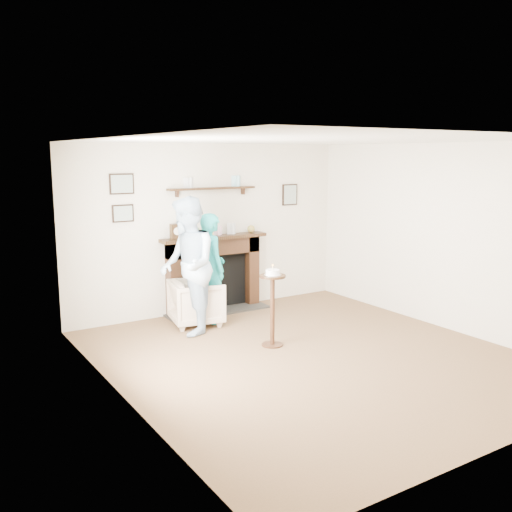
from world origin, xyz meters
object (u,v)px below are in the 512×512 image
Objects in this scene: armchair at (197,324)px; pedestal_table at (272,296)px; man at (189,333)px; woman at (213,321)px.

armchair is 0.67× the size of pedestal_table.
man is 1.17× the size of woman.
woman is (0.25, 0.00, 0.00)m from armchair.
woman is 1.51× the size of pedestal_table.
armchair is at bearing 155.18° from man.
man is 0.59m from woman.
man is at bearing 125.15° from woman.
woman is at bearing -78.61° from armchair.
pedestal_table reaches higher than armchair.
woman is at bearing 136.93° from man.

